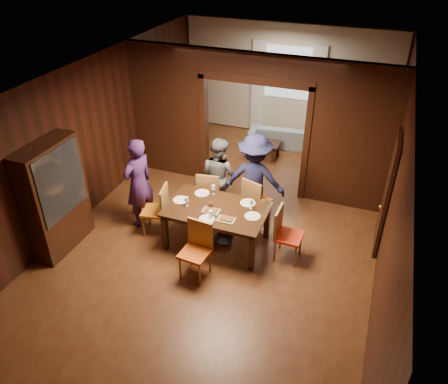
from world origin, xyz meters
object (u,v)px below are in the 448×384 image
at_px(person_purple, 139,183).
at_px(sofa, 285,135).
at_px(coffee_table, 263,149).
at_px(chair_left, 155,210).
at_px(person_grey, 219,175).
at_px(dining_table, 217,226).
at_px(chair_far_l, 210,192).
at_px(chair_near, 195,252).
at_px(chair_far_r, 257,199).
at_px(person_navy, 255,179).
at_px(chair_right, 289,235).
at_px(hutch, 55,198).

height_order(person_purple, sofa, person_purple).
bearing_deg(coffee_table, chair_left, -105.95).
bearing_deg(person_grey, person_purple, 58.77).
bearing_deg(person_purple, dining_table, 104.33).
xyz_separation_m(chair_far_l, chair_near, (0.44, -1.74, 0.00)).
relative_size(person_grey, chair_far_r, 1.61).
xyz_separation_m(person_navy, sofa, (-0.19, 3.37, -0.62)).
height_order(chair_right, chair_far_r, same).
bearing_deg(dining_table, person_purple, 176.91).
distance_m(coffee_table, chair_right, 3.76).
relative_size(sofa, chair_right, 1.91).
xyz_separation_m(coffee_table, chair_near, (0.14, -4.42, 0.28)).
relative_size(person_purple, chair_right, 1.81).
relative_size(chair_right, hutch, 0.48).
height_order(chair_near, hutch, hutch).
relative_size(coffee_table, chair_far_l, 0.82).
relative_size(person_grey, coffee_table, 1.96).
distance_m(sofa, coffee_table, 0.91).
relative_size(person_purple, coffee_table, 2.20).
bearing_deg(coffee_table, person_navy, -77.85).
distance_m(person_navy, sofa, 3.43).
height_order(person_grey, person_navy, person_navy).
xyz_separation_m(chair_far_l, hutch, (-2.07, -1.84, 0.52)).
relative_size(sofa, dining_table, 1.06).
distance_m(sofa, hutch, 6.04).
height_order(dining_table, chair_right, chair_right).
bearing_deg(chair_far_l, hutch, 32.67).
bearing_deg(chair_right, sofa, 15.85).
xyz_separation_m(dining_table, hutch, (-2.54, -1.00, 0.62)).
xyz_separation_m(chair_left, chair_far_r, (1.66, 0.98, 0.00)).
height_order(person_purple, person_grey, person_purple).
height_order(chair_left, hutch, hutch).
height_order(person_grey, chair_near, person_grey).
bearing_deg(person_navy, person_grey, -8.15).
bearing_deg(chair_far_l, person_navy, -179.38).
relative_size(person_grey, dining_table, 0.90).
height_order(dining_table, chair_far_l, chair_far_l).
bearing_deg(chair_right, chair_near, 127.75).
height_order(chair_left, chair_right, same).
distance_m(person_purple, chair_far_r, 2.24).
bearing_deg(person_navy, chair_left, 29.04).
height_order(dining_table, chair_left, chair_left).
height_order(chair_left, chair_far_r, same).
xyz_separation_m(chair_right, chair_far_l, (-1.75, 0.78, 0.00)).
distance_m(person_purple, chair_right, 2.88).
height_order(person_grey, chair_far_r, person_grey).
bearing_deg(chair_left, dining_table, 81.81).
height_order(person_navy, chair_right, person_navy).
distance_m(dining_table, chair_far_r, 1.03).
bearing_deg(hutch, sofa, 63.07).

